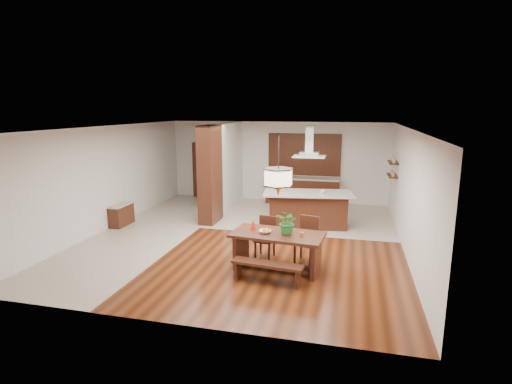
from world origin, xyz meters
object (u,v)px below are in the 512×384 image
(dining_chair_right, at_px, (306,240))
(range_hood, at_px, (310,142))
(fruit_bowl, at_px, (265,232))
(hallway_console, at_px, (121,215))
(dining_table, at_px, (278,243))
(pendant_lantern, at_px, (278,165))
(foliage_plant, at_px, (288,222))
(island_cup, at_px, (323,191))
(dining_bench, at_px, (267,272))
(microwave, at_px, (280,173))
(dining_chair_left, at_px, (265,237))
(kitchen_island, at_px, (308,209))

(dining_chair_right, height_order, range_hood, range_hood)
(fruit_bowl, bearing_deg, hallway_console, 155.69)
(fruit_bowl, bearing_deg, dining_table, 10.65)
(hallway_console, bearing_deg, dining_table, -22.71)
(pendant_lantern, relative_size, foliage_plant, 2.53)
(island_cup, bearing_deg, range_hood, 167.43)
(dining_table, height_order, range_hood, range_hood)
(dining_bench, xyz_separation_m, microwave, (-0.99, 6.80, 0.90))
(range_hood, bearing_deg, dining_chair_right, -84.36)
(dining_chair_left, height_order, island_cup, island_cup)
(dining_chair_left, bearing_deg, pendant_lantern, -48.36)
(dining_bench, distance_m, kitchen_island, 3.99)
(hallway_console, relative_size, dining_chair_right, 0.86)
(pendant_lantern, bearing_deg, dining_chair_right, 44.50)
(dining_table, xyz_separation_m, fruit_bowl, (-0.26, -0.05, 0.24))
(pendant_lantern, xyz_separation_m, foliage_plant, (0.22, -0.01, -1.18))
(dining_bench, bearing_deg, hallway_console, 150.59)
(hallway_console, height_order, microwave, microwave)
(fruit_bowl, bearing_deg, dining_chair_left, 102.59)
(dining_bench, distance_m, foliage_plant, 1.13)
(hallway_console, xyz_separation_m, foliage_plant, (5.26, -2.12, 0.75))
(dining_table, height_order, microwave, microwave)
(microwave, bearing_deg, dining_chair_left, -83.48)
(foliage_plant, distance_m, range_hood, 3.57)
(dining_table, bearing_deg, island_cup, 77.84)
(range_hood, distance_m, island_cup, 1.44)
(fruit_bowl, bearing_deg, island_cup, 73.67)
(fruit_bowl, height_order, island_cup, island_cup)
(range_hood, bearing_deg, fruit_bowl, -99.10)
(kitchen_island, height_order, range_hood, range_hood)
(hallway_console, relative_size, dining_table, 0.44)
(dining_bench, relative_size, foliage_plant, 2.78)
(dining_bench, bearing_deg, kitchen_island, 85.01)
(dining_chair_right, bearing_deg, island_cup, 101.59)
(dining_table, height_order, dining_chair_left, dining_chair_left)
(dining_table, xyz_separation_m, foliage_plant, (0.22, -0.01, 0.47))
(kitchen_island, bearing_deg, pendant_lantern, -103.13)
(pendant_lantern, bearing_deg, dining_table, 0.00)
(dining_chair_right, relative_size, island_cup, 7.68)
(dining_chair_right, relative_size, foliage_plant, 1.98)
(hallway_console, bearing_deg, dining_chair_left, -17.67)
(foliage_plant, xyz_separation_m, range_hood, (0.06, 3.28, 1.40))
(pendant_lantern, distance_m, foliage_plant, 1.20)
(fruit_bowl, relative_size, range_hood, 0.28)
(dining_chair_left, bearing_deg, range_hood, 83.99)
(island_cup, distance_m, microwave, 3.41)
(hallway_console, relative_size, dining_bench, 0.61)
(dining_bench, relative_size, fruit_bowl, 5.64)
(hallway_console, distance_m, foliage_plant, 5.72)
(dining_bench, xyz_separation_m, foliage_plant, (0.29, 0.68, 0.86))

